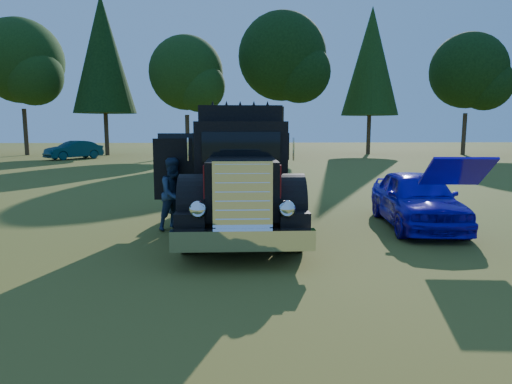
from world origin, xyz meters
The scene contains 7 objects.
ground centered at (0.00, 0.00, 0.00)m, with size 120.00×120.00×0.00m, color #405619.
treeline centered at (-2.56, 27.41, 7.70)m, with size 72.10×24.04×13.84m.
diamond_t_truck centered at (0.20, 1.67, 1.28)m, with size 3.38×7.16×3.00m.
hotrod_coupe centered at (4.60, 1.74, 0.71)m, with size 2.01×4.33×1.89m.
spectator_near centered at (-1.41, 2.10, 0.93)m, with size 0.68×0.45×1.87m, color navy.
spectator_far centered at (-1.39, 1.64, 0.88)m, with size 0.85×0.66×1.75m, color #1F274A.
distant_teal_car centered at (-12.26, 26.00, 0.69)m, with size 1.46×4.18×1.38m, color #0A2E40.
Camera 1 is at (0.11, -9.31, 2.50)m, focal length 32.00 mm.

